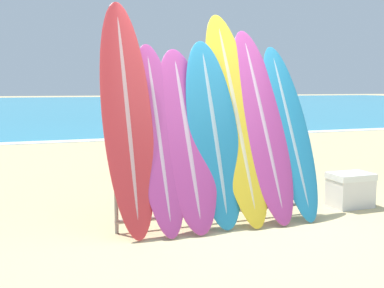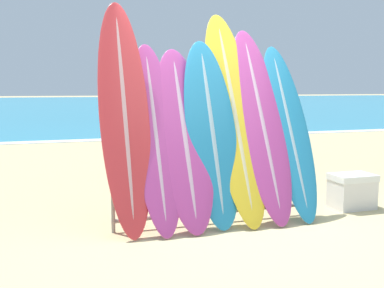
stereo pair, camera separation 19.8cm
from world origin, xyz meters
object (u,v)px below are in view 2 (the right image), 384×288
(surfboard_slot_5, at_px, (261,121))
(person_far_left, at_px, (198,122))
(surfboard_slot_0, at_px, (124,113))
(surfboard_slot_1, at_px, (155,135))
(surfboard_slot_2, at_px, (184,136))
(cooler_box, at_px, (352,191))
(surfboard_slot_4, at_px, (234,113))
(person_mid_beach, at_px, (238,115))
(person_near_water, at_px, (124,126))
(surfboard_slot_3, at_px, (211,131))
(surfboard_rack, at_px, (214,185))
(surfboard_slot_6, at_px, (289,129))

(surfboard_slot_5, xyz_separation_m, person_far_left, (-0.12, 1.96, -0.15))
(surfboard_slot_0, relative_size, surfboard_slot_1, 1.23)
(surfboard_slot_2, distance_m, surfboard_slot_5, 0.97)
(surfboard_slot_1, relative_size, surfboard_slot_2, 1.02)
(person_far_left, xyz_separation_m, cooler_box, (1.36, -2.04, -0.74))
(surfboard_slot_4, distance_m, person_mid_beach, 3.73)
(surfboard_slot_1, height_order, surfboard_slot_4, surfboard_slot_4)
(surfboard_slot_2, distance_m, surfboard_slot_4, 0.69)
(person_near_water, bearing_deg, surfboard_slot_1, 136.63)
(surfboard_slot_0, bearing_deg, cooler_box, -1.99)
(surfboard_slot_2, distance_m, person_near_water, 3.32)
(person_far_left, relative_size, cooler_box, 3.37)
(surfboard_slot_2, bearing_deg, surfboard_slot_3, -0.72)
(surfboard_slot_3, bearing_deg, surfboard_rack, -84.67)
(surfboard_slot_6, xyz_separation_m, person_mid_beach, (0.87, 3.49, -0.05))
(surfboard_rack, xyz_separation_m, surfboard_slot_2, (-0.32, 0.08, 0.56))
(surfboard_rack, xyz_separation_m, person_near_water, (-0.44, 3.39, 0.40))
(surfboard_slot_3, bearing_deg, surfboard_slot_0, 174.92)
(surfboard_slot_2, bearing_deg, surfboard_slot_0, 172.77)
(surfboard_slot_2, xyz_separation_m, surfboard_slot_6, (1.31, 0.02, 0.03))
(surfboard_slot_2, distance_m, person_far_left, 2.19)
(surfboard_slot_2, height_order, person_far_left, surfboard_slot_2)
(surfboard_slot_1, relative_size, surfboard_slot_5, 0.90)
(surfboard_slot_5, bearing_deg, cooler_box, -3.88)
(surfboard_slot_3, distance_m, surfboard_slot_4, 0.39)
(surfboard_slot_0, relative_size, surfboard_slot_3, 1.20)
(surfboard_slot_3, distance_m, person_far_left, 2.09)
(surfboard_slot_2, bearing_deg, surfboard_slot_5, 3.98)
(surfboard_slot_4, xyz_separation_m, person_far_left, (0.19, 1.90, -0.25))
(surfboard_slot_3, distance_m, surfboard_slot_5, 0.65)
(surfboard_slot_5, bearing_deg, surfboard_slot_2, -176.02)
(person_mid_beach, distance_m, cooler_box, 3.61)
(surfboard_slot_3, height_order, person_far_left, surfboard_slot_3)
(surfboard_slot_2, height_order, cooler_box, surfboard_slot_2)
(person_mid_beach, height_order, person_far_left, person_mid_beach)
(surfboard_slot_3, xyz_separation_m, person_mid_beach, (1.86, 3.51, -0.06))
(surfboard_slot_1, height_order, cooler_box, surfboard_slot_1)
(surfboard_rack, bearing_deg, person_far_left, 76.29)
(surfboard_slot_1, distance_m, surfboard_slot_6, 1.62)
(surfboard_slot_3, relative_size, surfboard_slot_6, 1.01)
(surfboard_slot_0, xyz_separation_m, surfboard_slot_3, (0.95, -0.08, -0.21))
(surfboard_slot_6, relative_size, person_far_left, 1.15)
(person_far_left, bearing_deg, person_mid_beach, -167.96)
(surfboard_slot_1, bearing_deg, surfboard_slot_3, -1.78)
(surfboard_slot_1, distance_m, surfboard_slot_4, 0.98)
(surfboard_rack, distance_m, surfboard_slot_2, 0.65)
(surfboard_slot_4, xyz_separation_m, surfboard_slot_5, (0.32, -0.05, -0.09))
(surfboard_slot_0, relative_size, surfboard_slot_6, 1.22)
(surfboard_slot_3, bearing_deg, surfboard_slot_6, 1.57)
(surfboard_rack, xyz_separation_m, person_mid_beach, (1.86, 3.59, 0.54))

